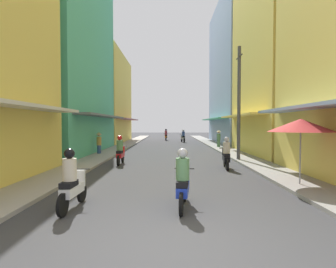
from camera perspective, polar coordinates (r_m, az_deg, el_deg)
name	(u,v)px	position (r m, az deg, el deg)	size (l,w,h in m)	color
ground_plane	(170,150)	(23.62, 0.49, -3.28)	(100.55, 100.55, 0.00)	#38383A
sidewalk_left	(117,149)	(24.05, -10.62, -3.07)	(1.73, 53.71, 0.12)	#9E9991
sidewalk_right	(224,149)	(24.07, 11.58, -3.08)	(1.73, 53.71, 0.12)	gray
building_left_mid	(57,55)	(22.85, -22.09, 14.99)	(7.05, 11.98, 14.74)	#4CB28C
building_left_far	(100,99)	(34.10, -14.07, 7.02)	(7.05, 11.91, 10.39)	#EFD159
building_right_mid	(290,56)	(21.95, 24.06, 14.63)	(7.05, 9.51, 14.09)	#EFD159
building_right_far	(244,73)	(33.39, 15.51, 12.14)	(7.05, 13.64, 16.20)	#8CA5CC
motorbike_white	(72,182)	(7.51, -19.27, -9.40)	(0.55, 1.81, 1.58)	black
motorbike_orange	(166,135)	(37.12, -0.44, -0.27)	(0.55, 1.81, 1.58)	black
motorbike_black	(226,154)	(13.74, 12.00, -4.18)	(0.55, 1.81, 1.58)	black
motorbike_silver	(183,137)	(33.24, 3.14, -0.53)	(0.62, 1.79, 1.58)	black
motorbike_blue	(183,181)	(7.18, 3.15, -9.80)	(0.55, 1.81, 1.58)	black
motorbike_red	(120,151)	(15.15, -9.87, -3.59)	(0.55, 1.81, 1.58)	black
pedestrian_far	(99,142)	(19.98, -14.18, -1.68)	(0.44, 0.44, 1.62)	#334C8C
pedestrian_midway	(219,138)	(25.54, 10.49, -0.82)	(0.44, 0.44, 1.65)	#598C59
vendor_umbrella	(301,125)	(10.42, 25.89, 1.63)	(2.19, 2.19, 2.37)	#99999E
utility_pole	(239,103)	(16.70, 14.55, 6.29)	(0.20, 1.20, 6.73)	#4C4C4F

